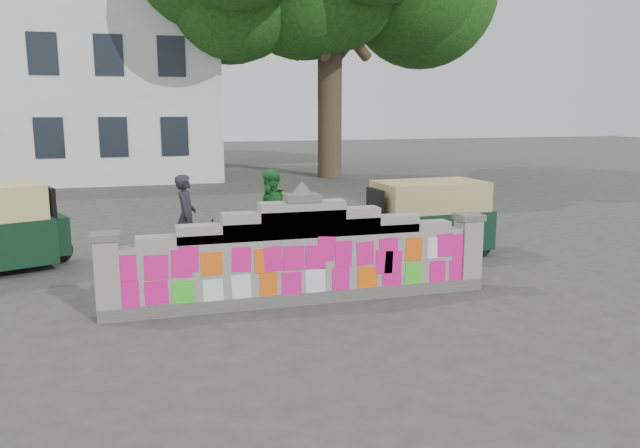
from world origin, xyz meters
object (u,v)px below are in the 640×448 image
object	(u,v)px
cyclist_bike	(187,245)
rickshaw_right	(426,217)
cyclist_rider	(187,229)
pedestrian	(271,212)

from	to	relation	value
cyclist_bike	rickshaw_right	world-z (taller)	rickshaw_right
cyclist_rider	rickshaw_right	world-z (taller)	cyclist_rider
pedestrian	rickshaw_right	distance (m)	3.35
cyclist_rider	rickshaw_right	size ratio (longest dim) A/B	0.56
pedestrian	cyclist_bike	bearing A→B (deg)	-82.02
cyclist_rider	cyclist_bike	bearing A→B (deg)	0.00
rickshaw_right	cyclist_rider	bearing A→B (deg)	-5.55
cyclist_rider	rickshaw_right	distance (m)	5.07
cyclist_rider	pedestrian	bearing A→B (deg)	-57.82
cyclist_bike	pedestrian	distance (m)	2.06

